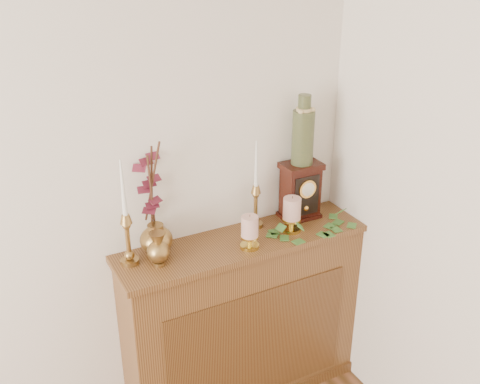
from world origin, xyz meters
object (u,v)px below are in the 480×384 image
ceramic_vase (303,134)px  candlestick_left (127,231)px  candlestick_center (256,199)px  mantel_clock (300,191)px  bud_vase (158,249)px  ginger_jar (151,201)px

ceramic_vase → candlestick_left: bearing=-178.1°
candlestick_center → mantel_clock: size_ratio=1.52×
bud_vase → mantel_clock: 0.80m
candlestick_left → ginger_jar: size_ratio=0.89×
candlestick_left → mantel_clock: candlestick_left is taller
candlestick_left → bud_vase: (0.11, -0.07, -0.08)m
candlestick_center → bud_vase: size_ratio=2.78×
bud_vase → candlestick_left: bearing=145.4°
candlestick_center → mantel_clock: candlestick_center is taller
bud_vase → ceramic_vase: size_ratio=0.47×
candlestick_center → bud_vase: bearing=-167.9°
bud_vase → candlestick_center: bearing=12.1°
candlestick_center → ceramic_vase: bearing=-3.0°
candlestick_center → ginger_jar: ginger_jar is taller
bud_vase → mantel_clock: bearing=7.3°
candlestick_left → ginger_jar: ginger_jar is taller
candlestick_left → ceramic_vase: ceramic_vase is taller
bud_vase → mantel_clock: (0.79, 0.10, 0.06)m
mantel_clock → ceramic_vase: ceramic_vase is taller
candlestick_center → ceramic_vase: (0.25, -0.01, 0.30)m
mantel_clock → ginger_jar: bearing=178.1°
candlestick_center → mantel_clock: bearing=-3.7°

